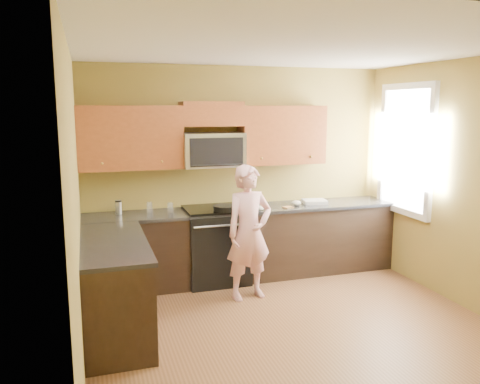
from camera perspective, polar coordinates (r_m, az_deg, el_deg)
name	(u,v)px	position (r m, az deg, el deg)	size (l,w,h in m)	color
floor	(300,334)	(4.99, 6.98, -16.10)	(4.00, 4.00, 0.00)	brown
ceiling	(306,47)	(4.52, 7.72, 16.39)	(4.00, 4.00, 0.00)	white
wall_back	(238,171)	(6.41, -0.18, 2.43)	(4.00, 4.00, 0.00)	olive
wall_front	(458,262)	(2.93, 24.10, -7.46)	(4.00, 4.00, 0.00)	olive
wall_left	(76,211)	(4.16, -18.59, -2.17)	(4.00, 4.00, 0.00)	olive
wall_right	(477,187)	(5.70, 25.91, 0.49)	(4.00, 4.00, 0.00)	olive
cabinet_back_run	(245,244)	(6.32, 0.64, -6.12)	(4.00, 0.60, 0.88)	black
cabinet_left_run	(115,289)	(4.99, -14.41, -10.87)	(0.60, 1.60, 0.88)	black
countertop_back	(246,209)	(6.20, 0.68, -2.05)	(4.00, 0.62, 0.04)	black
countertop_left	(114,243)	(4.85, -14.52, -5.76)	(0.62, 1.60, 0.04)	black
stove	(216,245)	(6.18, -2.84, -6.16)	(0.76, 0.65, 0.95)	black
microwave	(213,167)	(6.10, -3.21, 2.98)	(0.76, 0.40, 0.42)	silver
upper_cab_left	(132,169)	(5.97, -12.55, 2.61)	(1.22, 0.33, 0.75)	brown
upper_cab_right	(281,164)	(6.43, 4.86, 3.31)	(1.12, 0.33, 0.75)	brown
upper_cab_over_mw	(211,114)	(6.09, -3.35, 9.10)	(0.76, 0.33, 0.30)	brown
window	(406,150)	(6.57, 18.80, 4.71)	(0.06, 1.06, 1.66)	white
woman	(249,233)	(5.57, 1.06, -4.76)	(0.56, 0.37, 1.55)	pink
frying_pan	(225,210)	(5.90, -1.76, -2.17)	(0.29, 0.50, 0.06)	black
butter_tub	(236,212)	(5.94, -0.53, -2.37)	(0.13, 0.13, 0.09)	yellow
toast_slice	(288,207)	(6.22, 5.65, -1.79)	(0.11, 0.11, 0.01)	#B27F47
napkin_a	(259,208)	(6.04, 2.27, -1.89)	(0.11, 0.12, 0.06)	silver
napkin_b	(296,203)	(6.38, 6.60, -1.29)	(0.12, 0.13, 0.07)	silver
dish_towel	(315,202)	(6.55, 8.70, -1.12)	(0.30, 0.24, 0.05)	white
travel_mug	(119,214)	(6.02, -13.97, -2.50)	(0.08, 0.08, 0.17)	silver
glass_b	(170,208)	(5.97, -8.14, -1.82)	(0.07, 0.07, 0.12)	silver
glass_c	(150,207)	(6.06, -10.52, -1.73)	(0.07, 0.07, 0.12)	silver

